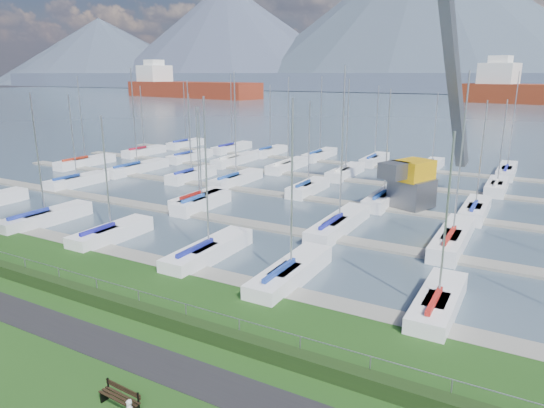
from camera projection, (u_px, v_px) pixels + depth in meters
The scene contains 11 objects.
path at pixel (108, 346), 21.53m from camera, with size 160.00×2.00×0.04m, color black.
water at pixel (511, 98), 243.63m from camera, with size 800.00×540.00×0.20m, color #435463.
hedge at pixel (149, 314), 23.63m from camera, with size 80.00×0.70×0.70m, color black.
fence at pixel (153, 295), 23.75m from camera, with size 0.04×0.04×80.00m, color gray.
foothill at pixel (520, 83), 301.05m from camera, with size 900.00×80.00×12.00m, color #48536A.
mountains at pixel (544, 24), 350.00m from camera, with size 1190.00×360.00×115.00m.
docks at pixel (343, 203), 46.07m from camera, with size 90.00×41.60×0.25m.
bench_right at pixel (120, 397), 17.45m from camera, with size 1.82×0.53×0.85m.
crane at pixel (423, 146), 43.84m from camera, with size 5.95×13.49×22.35m.
cargo_ship_west at pixel (185, 89), 253.50m from camera, with size 83.82×30.48×21.50m.
sailboat_fleet at pixel (335, 139), 48.36m from camera, with size 76.29×49.49×12.92m.
Camera 1 is at (15.66, -16.20, 11.70)m, focal length 32.00 mm.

